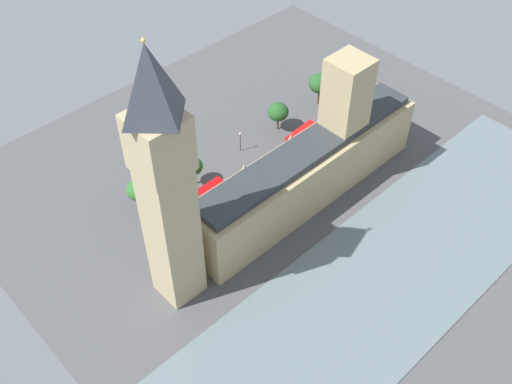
{
  "coord_description": "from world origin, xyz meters",
  "views": [
    {
      "loc": [
        -70.68,
        81.78,
        108.44
      ],
      "look_at": [
        1.0,
        14.03,
        9.14
      ],
      "focal_mm": 42.31,
      "sensor_mm": 36.0,
      "label": 1
    }
  ],
  "objects": [
    {
      "name": "plane_tree_slot_11",
      "position": [
        20.71,
        17.2,
        6.04
      ],
      "size": [
        5.1,
        5.1,
        8.26
      ],
      "color": "brown",
      "rests_on": "ground"
    },
    {
      "name": "plane_tree_slot_10",
      "position": [
        21.83,
        -14.08,
        5.91
      ],
      "size": [
        5.87,
        5.87,
        8.43
      ],
      "color": "brown",
      "rests_on": "ground"
    },
    {
      "name": "double_decker_bus_kerbside",
      "position": [
        13.53,
        19.29,
        2.63
      ],
      "size": [
        2.83,
        10.55,
        4.75
      ],
      "rotation": [
        0.0,
        0.0,
        0.02
      ],
      "color": "#B20C0F",
      "rests_on": "ground"
    },
    {
      "name": "car_blue_leading",
      "position": [
        12.9,
        6.63,
        0.89
      ],
      "size": [
        1.96,
        4.44,
        1.74
      ],
      "rotation": [
        0.0,
        0.0,
        -0.02
      ],
      "color": "navy",
      "rests_on": "ground"
    },
    {
      "name": "plane_tree_under_trees",
      "position": [
        22.72,
        31.98,
        6.47
      ],
      "size": [
        6.18,
        6.18,
        9.12
      ],
      "color": "brown",
      "rests_on": "ground"
    },
    {
      "name": "street_lamp_slot_12",
      "position": [
        22.14,
        -0.13,
        4.32
      ],
      "size": [
        0.56,
        0.56,
        6.17
      ],
      "color": "black",
      "rests_on": "ground"
    },
    {
      "name": "pedestrian_midblock",
      "position": [
        5.32,
        -24.17,
        0.72
      ],
      "size": [
        0.67,
        0.61,
        1.61
      ],
      "rotation": [
        0.0,
        0.0,
        2.08
      ],
      "color": "gray",
      "rests_on": "ground"
    },
    {
      "name": "pedestrian_trailing",
      "position": [
        6.22,
        20.93,
        0.69
      ],
      "size": [
        0.64,
        0.64,
        1.54
      ],
      "rotation": [
        0.0,
        0.0,
        0.75
      ],
      "color": "navy",
      "rests_on": "ground"
    },
    {
      "name": "double_decker_bus_opposite_hall",
      "position": [
        12.89,
        -14.1,
        2.63
      ],
      "size": [
        3.24,
        10.64,
        4.75
      ],
      "rotation": [
        0.0,
        0.0,
        0.07
      ],
      "color": "red",
      "rests_on": "ground"
    },
    {
      "name": "river_thames",
      "position": [
        -31.86,
        0.0,
        0.12
      ],
      "size": [
        34.41,
        123.5,
        0.25
      ],
      "primitive_type": "cube",
      "color": "slate",
      "rests_on": "ground"
    },
    {
      "name": "pedestrian_far_end",
      "position": [
        5.61,
        -22.81,
        0.74
      ],
      "size": [
        0.69,
        0.63,
        1.65
      ],
      "rotation": [
        0.0,
        0.0,
        2.13
      ],
      "color": "#336B60",
      "rests_on": "ground"
    },
    {
      "name": "clock_tower",
      "position": [
        -2.4,
        40.06,
        31.99
      ],
      "size": [
        9.48,
        9.48,
        61.74
      ],
      "color": "tan",
      "rests_on": "ground"
    },
    {
      "name": "plane_tree_by_river_gate",
      "position": [
        21.9,
        -31.07,
        7.14
      ],
      "size": [
        6.41,
        6.41,
        9.89
      ],
      "color": "brown",
      "rests_on": "ground"
    },
    {
      "name": "car_yellow_cab_near_tower",
      "position": [
        11.92,
        -2.34,
        0.89
      ],
      "size": [
        2.05,
        4.53,
        1.74
      ],
      "rotation": [
        0.0,
        0.0,
        0.05
      ],
      "color": "gold",
      "rests_on": "ground"
    },
    {
      "name": "parliament_building",
      "position": [
        -1.99,
        -2.05,
        9.78
      ],
      "size": [
        12.35,
        67.23,
        34.78
      ],
      "color": "tan",
      "rests_on": "ground"
    },
    {
      "name": "car_black_corner",
      "position": [
        11.31,
        -23.34,
        0.89
      ],
      "size": [
        1.89,
        4.57,
        1.74
      ],
      "rotation": [
        0.0,
        0.0,
        0.02
      ],
      "color": "black",
      "rests_on": "ground"
    },
    {
      "name": "ground_plane",
      "position": [
        0.0,
        0.0,
        0.0
      ],
      "size": [
        137.23,
        137.23,
        0.0
      ],
      "primitive_type": "plane",
      "color": "#4C4C4F"
    }
  ]
}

